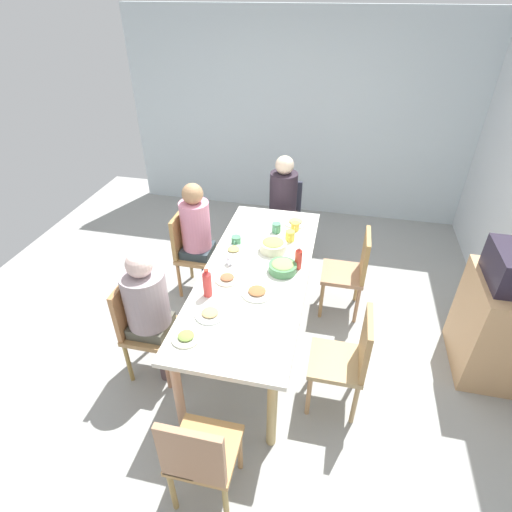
% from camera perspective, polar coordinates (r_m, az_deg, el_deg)
% --- Properties ---
extents(ground_plane, '(6.39, 6.39, 0.00)m').
position_cam_1_polar(ground_plane, '(3.92, 0.00, -11.13)').
color(ground_plane, '#9A9B97').
extents(wall_left, '(0.12, 4.66, 2.60)m').
position_cam_1_polar(wall_left, '(5.64, 6.35, 18.76)').
color(wall_left, silver).
rests_on(wall_left, ground_plane).
extents(dining_table, '(2.26, 0.88, 0.77)m').
position_cam_1_polar(dining_table, '(3.46, 0.00, -3.12)').
color(dining_table, silver).
rests_on(dining_table, ground_plane).
extents(chair_0, '(0.40, 0.40, 0.90)m').
position_cam_1_polar(chair_0, '(3.42, -15.86, -9.15)').
color(chair_0, '#A57C4D').
rests_on(chair_0, ground_plane).
extents(person_0, '(0.34, 0.34, 1.21)m').
position_cam_1_polar(person_0, '(3.24, -15.06, -6.59)').
color(person_0, '#52513D').
rests_on(person_0, ground_plane).
extents(chair_1, '(0.40, 0.40, 0.90)m').
position_cam_1_polar(chair_1, '(3.97, 13.43, -1.78)').
color(chair_1, '#A77B59').
rests_on(chair_1, ground_plane).
extents(chair_2, '(0.40, 0.40, 0.90)m').
position_cam_1_polar(chair_2, '(2.63, -7.97, -26.22)').
color(chair_2, '#B2834B').
rests_on(chair_2, ground_plane).
extents(chair_3, '(0.40, 0.40, 0.90)m').
position_cam_1_polar(chair_3, '(4.81, 3.93, 5.91)').
color(chair_3, '#253048').
rests_on(chair_3, ground_plane).
extents(person_3, '(0.31, 0.31, 1.26)m').
position_cam_1_polar(person_3, '(4.62, 3.86, 8.03)').
color(person_3, brown).
rests_on(person_3, ground_plane).
extents(chair_4, '(0.40, 0.40, 0.90)m').
position_cam_1_polar(chair_4, '(3.12, 12.93, -13.80)').
color(chair_4, '#A3875B').
rests_on(chair_4, ground_plane).
extents(chair_5, '(0.40, 0.40, 0.90)m').
position_cam_1_polar(chair_5, '(4.21, -9.26, 1.04)').
color(chair_5, tan).
rests_on(chair_5, ground_plane).
extents(person_5, '(0.30, 0.30, 1.24)m').
position_cam_1_polar(person_5, '(4.06, -8.36, 3.61)').
color(person_5, '#293343').
rests_on(person_5, ground_plane).
extents(plate_0, '(0.20, 0.20, 0.04)m').
position_cam_1_polar(plate_0, '(2.85, -9.89, -11.25)').
color(plate_0, beige).
rests_on(plate_0, dining_table).
extents(plate_1, '(0.24, 0.24, 0.04)m').
position_cam_1_polar(plate_1, '(4.11, 5.64, 4.81)').
color(plate_1, silver).
rests_on(plate_1, dining_table).
extents(plate_2, '(0.25, 0.25, 0.04)m').
position_cam_1_polar(plate_2, '(3.17, 0.15, -5.13)').
color(plate_2, silver).
rests_on(plate_2, dining_table).
extents(plate_3, '(0.21, 0.21, 0.04)m').
position_cam_1_polar(plate_3, '(3.31, -4.11, -3.19)').
color(plate_3, silver).
rests_on(plate_3, dining_table).
extents(plate_4, '(0.23, 0.23, 0.04)m').
position_cam_1_polar(plate_4, '(3.00, -6.53, -8.13)').
color(plate_4, white).
rests_on(plate_4, dining_table).
extents(plate_5, '(0.20, 0.20, 0.04)m').
position_cam_1_polar(plate_5, '(3.65, -3.19, 0.84)').
color(plate_5, silver).
rests_on(plate_5, dining_table).
extents(bowl_0, '(0.24, 0.24, 0.09)m').
position_cam_1_polar(bowl_0, '(3.39, 3.80, -1.56)').
color(bowl_0, '#498550').
rests_on(bowl_0, dining_table).
extents(bowl_1, '(0.24, 0.24, 0.11)m').
position_cam_1_polar(bowl_1, '(3.65, 2.44, 1.51)').
color(bowl_1, beige).
rests_on(bowl_1, dining_table).
extents(cup_0, '(0.12, 0.08, 0.09)m').
position_cam_1_polar(cup_0, '(3.97, 5.56, 4.17)').
color(cup_0, yellow).
rests_on(cup_0, dining_table).
extents(cup_1, '(0.11, 0.07, 0.08)m').
position_cam_1_polar(cup_1, '(3.48, -3.66, -0.55)').
color(cup_1, white).
rests_on(cup_1, dining_table).
extents(cup_2, '(0.12, 0.09, 0.10)m').
position_cam_1_polar(cup_2, '(3.80, 4.84, 2.85)').
color(cup_2, yellow).
rests_on(cup_2, dining_table).
extents(cup_3, '(0.12, 0.09, 0.10)m').
position_cam_1_polar(cup_3, '(3.93, 2.91, 4.01)').
color(cup_3, '#4A8963').
rests_on(cup_3, dining_table).
extents(cup_4, '(0.13, 0.09, 0.07)m').
position_cam_1_polar(cup_4, '(3.76, -2.85, 2.27)').
color(cup_4, '#47855D').
rests_on(cup_4, dining_table).
extents(bottle_0, '(0.07, 0.07, 0.24)m').
position_cam_1_polar(bottle_0, '(3.11, -6.94, -3.87)').
color(bottle_0, '#D43A37').
rests_on(bottle_0, dining_table).
extents(bottle_1, '(0.06, 0.06, 0.22)m').
position_cam_1_polar(bottle_1, '(3.41, 6.05, -0.32)').
color(bottle_1, red).
rests_on(bottle_1, dining_table).
extents(side_cabinet, '(0.70, 0.44, 0.90)m').
position_cam_1_polar(side_cabinet, '(3.88, 30.38, -8.52)').
color(side_cabinet, tan).
rests_on(side_cabinet, ground_plane).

